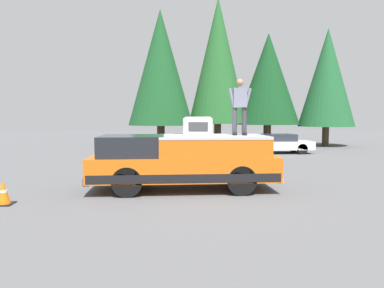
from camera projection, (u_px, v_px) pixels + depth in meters
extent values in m
plane|color=#565659|center=(197.00, 188.00, 10.97)|extent=(90.00, 90.00, 0.00)
cube|color=orange|center=(183.00, 167.00, 10.65)|extent=(2.00, 5.50, 0.70)
cube|color=black|center=(183.00, 173.00, 10.67)|extent=(2.01, 5.39, 0.24)
cube|color=black|center=(133.00, 146.00, 10.49)|extent=(1.84, 1.87, 0.60)
cube|color=orange|center=(212.00, 146.00, 10.67)|extent=(1.92, 3.19, 0.52)
cube|color=#B7BABF|center=(212.00, 137.00, 10.64)|extent=(1.94, 3.19, 0.08)
cube|color=#232326|center=(93.00, 177.00, 10.48)|extent=(1.96, 0.16, 0.20)
cube|color=#B2B5BA|center=(270.00, 175.00, 10.87)|extent=(1.96, 0.16, 0.20)
cylinder|color=black|center=(127.00, 182.00, 9.71)|extent=(0.30, 0.84, 0.84)
cylinder|color=black|center=(133.00, 172.00, 11.40)|extent=(0.30, 0.84, 0.84)
cylinder|color=black|center=(241.00, 180.00, 9.94)|extent=(0.30, 0.84, 0.84)
cylinder|color=black|center=(230.00, 171.00, 11.63)|extent=(0.30, 0.84, 0.84)
cube|color=white|center=(197.00, 127.00, 10.76)|extent=(0.64, 0.84, 0.52)
cube|color=#2D2D30|center=(198.00, 127.00, 10.44)|extent=(0.01, 0.59, 0.29)
cube|color=#99999E|center=(197.00, 117.00, 10.74)|extent=(0.58, 0.76, 0.04)
cylinder|color=#333338|center=(244.00, 121.00, 10.69)|extent=(0.15, 0.15, 0.84)
cube|color=black|center=(244.00, 134.00, 10.68)|extent=(0.26, 0.11, 0.08)
cylinder|color=#333338|center=(235.00, 121.00, 10.67)|extent=(0.15, 0.15, 0.84)
cube|color=black|center=(235.00, 134.00, 10.66)|extent=(0.26, 0.11, 0.08)
cube|color=gray|center=(240.00, 98.00, 10.63)|extent=(0.24, 0.40, 0.58)
sphere|color=#A37A5B|center=(240.00, 83.00, 10.59)|extent=(0.22, 0.22, 0.22)
cylinder|color=gray|center=(248.00, 98.00, 10.61)|extent=(0.09, 0.23, 0.58)
cylinder|color=gray|center=(232.00, 98.00, 10.58)|extent=(0.09, 0.23, 0.58)
cube|color=white|center=(277.00, 145.00, 21.28)|extent=(1.64, 4.10, 0.50)
cube|color=#282D38|center=(279.00, 137.00, 21.25)|extent=(1.31, 1.89, 0.42)
cylinder|color=black|center=(259.00, 149.00, 20.49)|extent=(0.20, 0.62, 0.62)
cylinder|color=black|center=(253.00, 147.00, 21.92)|extent=(0.20, 0.62, 0.62)
cylinder|color=black|center=(302.00, 149.00, 20.67)|extent=(0.20, 0.62, 0.62)
cylinder|color=black|center=(293.00, 147.00, 22.10)|extent=(0.20, 0.62, 0.62)
cube|color=maroon|center=(188.00, 145.00, 21.62)|extent=(1.64, 4.10, 0.50)
cube|color=#282D38|center=(190.00, 137.00, 21.59)|extent=(1.31, 1.89, 0.42)
cylinder|color=black|center=(168.00, 149.00, 20.83)|extent=(0.20, 0.62, 0.62)
cylinder|color=black|center=(168.00, 147.00, 22.26)|extent=(0.20, 0.62, 0.62)
cylinder|color=black|center=(210.00, 148.00, 21.01)|extent=(0.20, 0.62, 0.62)
cylinder|color=black|center=(208.00, 146.00, 22.44)|extent=(0.20, 0.62, 0.62)
cube|color=black|center=(4.00, 204.00, 8.89)|extent=(0.47, 0.47, 0.03)
cone|color=orange|center=(3.00, 192.00, 8.87)|extent=(0.36, 0.36, 0.62)
cylinder|color=white|center=(3.00, 191.00, 8.87)|extent=(0.19, 0.19, 0.06)
cylinder|color=#4C3826|center=(325.00, 136.00, 26.68)|extent=(0.49, 0.49, 1.47)
cone|color=#1E562D|center=(327.00, 78.00, 26.34)|extent=(4.11, 4.11, 7.29)
cylinder|color=#4C3826|center=(267.00, 135.00, 27.06)|extent=(0.57, 0.57, 1.61)
cone|color=#14421E|center=(268.00, 79.00, 26.73)|extent=(4.77, 4.77, 6.88)
cylinder|color=#4C3826|center=(218.00, 134.00, 27.13)|extent=(0.53, 0.53, 1.69)
cone|color=#235B28|center=(218.00, 61.00, 26.70)|extent=(4.43, 4.43, 9.45)
cylinder|color=#4C3826|center=(161.00, 136.00, 26.26)|extent=(0.57, 0.57, 1.57)
cone|color=#194C23|center=(160.00, 68.00, 25.86)|extent=(4.77, 4.77, 8.43)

